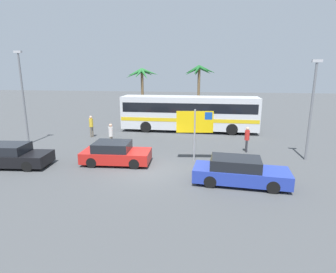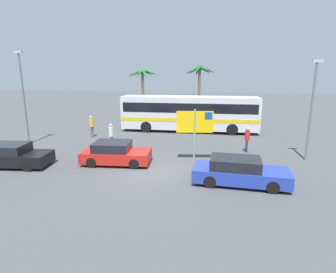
# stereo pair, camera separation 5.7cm
# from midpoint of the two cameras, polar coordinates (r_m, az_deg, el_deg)

# --- Properties ---
(ground) EXTENTS (120.00, 120.00, 0.00)m
(ground) POSITION_cam_midpoint_polar(r_m,az_deg,el_deg) (15.40, -4.42, -7.07)
(ground) COLOR #424447
(bus_front_coach) EXTENTS (12.24, 2.48, 3.17)m
(bus_front_coach) POSITION_cam_midpoint_polar(r_m,az_deg,el_deg) (25.08, 4.36, 5.14)
(bus_front_coach) COLOR silver
(bus_front_coach) RESTS_ON ground
(ferry_sign) EXTENTS (2.19, 0.33, 3.20)m
(ferry_sign) POSITION_cam_midpoint_polar(r_m,az_deg,el_deg) (16.39, 5.68, 2.61)
(ferry_sign) COLOR gray
(ferry_sign) RESTS_ON ground
(car_red) EXTENTS (4.09, 2.07, 1.32)m
(car_red) POSITION_cam_midpoint_polar(r_m,az_deg,el_deg) (16.59, -11.02, -3.46)
(car_red) COLOR red
(car_red) RESTS_ON ground
(car_black) EXTENTS (4.44, 2.14, 1.32)m
(car_black) POSITION_cam_midpoint_polar(r_m,az_deg,el_deg) (18.26, -30.04, -3.49)
(car_black) COLOR black
(car_black) RESTS_ON ground
(car_blue) EXTENTS (4.66, 2.03, 1.32)m
(car_blue) POSITION_cam_midpoint_polar(r_m,az_deg,el_deg) (13.82, 14.52, -7.10)
(car_blue) COLOR #23389E
(car_blue) RESTS_ON ground
(pedestrian_by_bus) EXTENTS (0.32, 0.32, 1.77)m
(pedestrian_by_bus) POSITION_cam_midpoint_polar(r_m,az_deg,el_deg) (19.92, -11.89, 0.58)
(pedestrian_by_bus) COLOR #706656
(pedestrian_by_bus) RESTS_ON ground
(pedestrian_crossing_lot) EXTENTS (0.32, 0.32, 1.74)m
(pedestrian_crossing_lot) POSITION_cam_midpoint_polar(r_m,az_deg,el_deg) (19.27, 16.07, -0.17)
(pedestrian_crossing_lot) COLOR #2D2D33
(pedestrian_crossing_lot) RESTS_ON ground
(pedestrian_near_sign) EXTENTS (0.32, 0.32, 1.80)m
(pedestrian_near_sign) POSITION_cam_midpoint_polar(r_m,az_deg,el_deg) (23.67, -15.79, 2.42)
(pedestrian_near_sign) COLOR #706656
(pedestrian_near_sign) RESTS_ON ground
(lamp_post_left_side) EXTENTS (0.56, 0.20, 6.81)m
(lamp_post_left_side) POSITION_cam_midpoint_polar(r_m,az_deg,el_deg) (22.89, -28.06, 7.73)
(lamp_post_left_side) COLOR slate
(lamp_post_left_side) RESTS_ON ground
(lamp_post_right_side) EXTENTS (0.56, 0.20, 6.05)m
(lamp_post_right_side) POSITION_cam_midpoint_polar(r_m,az_deg,el_deg) (18.50, 27.69, 5.58)
(lamp_post_right_side) COLOR slate
(lamp_post_right_side) RESTS_ON ground
(palm_tree_seaside) EXTENTS (4.13, 4.05, 5.76)m
(palm_tree_seaside) POSITION_cam_midpoint_polar(r_m,az_deg,el_deg) (33.29, -5.51, 12.30)
(palm_tree_seaside) COLOR brown
(palm_tree_seaside) RESTS_ON ground
(palm_tree_inland) EXTENTS (3.83, 3.69, 6.10)m
(palm_tree_inland) POSITION_cam_midpoint_polar(r_m,az_deg,el_deg) (33.13, 6.44, 12.72)
(palm_tree_inland) COLOR brown
(palm_tree_inland) RESTS_ON ground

